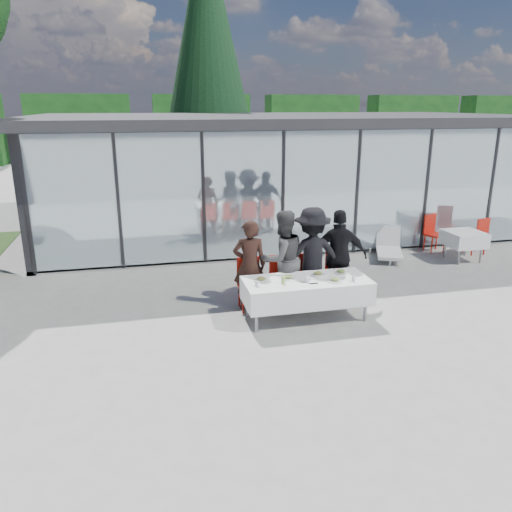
{
  "coord_description": "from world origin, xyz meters",
  "views": [
    {
      "loc": [
        -2.31,
        -7.6,
        3.75
      ],
      "look_at": [
        -0.29,
        1.2,
        0.99
      ],
      "focal_mm": 35.0,
      "sensor_mm": 36.0,
      "label": 1
    }
  ],
  "objects_px": {
    "juice_bottle": "(283,280)",
    "folded_eyeglasses": "(314,283)",
    "diner_chair_b": "(282,278)",
    "spare_table_right": "(464,239)",
    "diner_d": "(339,256)",
    "conifer_tree": "(207,43)",
    "diner_chair_a": "(249,281)",
    "spare_chair_a": "(432,231)",
    "plate_c": "(318,274)",
    "plate_extra": "(335,280)",
    "plate_d": "(341,272)",
    "diner_b": "(283,259)",
    "plate_a": "(261,279)",
    "diner_c": "(312,256)",
    "spare_chair_b": "(478,234)",
    "diner_chair_c": "(310,276)",
    "diner_a": "(250,265)",
    "diner_chair_d": "(337,274)",
    "plate_b": "(288,277)",
    "lounger": "(389,247)",
    "dining_table": "(306,291)"
  },
  "relations": [
    {
      "from": "diner_a",
      "to": "lounger",
      "type": "bearing_deg",
      "value": -142.75
    },
    {
      "from": "plate_c",
      "to": "conifer_tree",
      "type": "relative_size",
      "value": 0.03
    },
    {
      "from": "plate_d",
      "to": "spare_chair_a",
      "type": "height_order",
      "value": "spare_chair_a"
    },
    {
      "from": "plate_b",
      "to": "folded_eyeglasses",
      "type": "height_order",
      "value": "plate_b"
    },
    {
      "from": "diner_d",
      "to": "diner_chair_d",
      "type": "bearing_deg",
      "value": -75.7
    },
    {
      "from": "diner_chair_b",
      "to": "juice_bottle",
      "type": "distance_m",
      "value": 0.95
    },
    {
      "from": "diner_c",
      "to": "diner_chair_b",
      "type": "bearing_deg",
      "value": -0.77
    },
    {
      "from": "folded_eyeglasses",
      "to": "spare_chair_a",
      "type": "relative_size",
      "value": 0.14
    },
    {
      "from": "diner_d",
      "to": "juice_bottle",
      "type": "relative_size",
      "value": 13.19
    },
    {
      "from": "dining_table",
      "to": "diner_a",
      "type": "relative_size",
      "value": 1.31
    },
    {
      "from": "plate_a",
      "to": "diner_c",
      "type": "bearing_deg",
      "value": 27.19
    },
    {
      "from": "diner_b",
      "to": "conifer_tree",
      "type": "height_order",
      "value": "conifer_tree"
    },
    {
      "from": "diner_d",
      "to": "conifer_tree",
      "type": "relative_size",
      "value": 0.17
    },
    {
      "from": "folded_eyeglasses",
      "to": "diner_chair_c",
      "type": "bearing_deg",
      "value": 74.21
    },
    {
      "from": "juice_bottle",
      "to": "folded_eyeglasses",
      "type": "bearing_deg",
      "value": -11.72
    },
    {
      "from": "diner_b",
      "to": "diner_chair_c",
      "type": "bearing_deg",
      "value": 167.8
    },
    {
      "from": "lounger",
      "to": "diner_a",
      "type": "bearing_deg",
      "value": -149.38
    },
    {
      "from": "dining_table",
      "to": "plate_d",
      "type": "relative_size",
      "value": 8.36
    },
    {
      "from": "dining_table",
      "to": "diner_b",
      "type": "xyz_separation_m",
      "value": [
        -0.25,
        0.71,
        0.4
      ]
    },
    {
      "from": "conifer_tree",
      "to": "plate_a",
      "type": "bearing_deg",
      "value": -93.91
    },
    {
      "from": "diner_c",
      "to": "diner_chair_d",
      "type": "bearing_deg",
      "value": -173.49
    },
    {
      "from": "plate_a",
      "to": "plate_b",
      "type": "xyz_separation_m",
      "value": [
        0.49,
        -0.01,
        0.0
      ]
    },
    {
      "from": "diner_chair_a",
      "to": "diner_chair_c",
      "type": "distance_m",
      "value": 1.22
    },
    {
      "from": "diner_chair_c",
      "to": "spare_table_right",
      "type": "distance_m",
      "value": 4.93
    },
    {
      "from": "diner_b",
      "to": "plate_b",
      "type": "xyz_separation_m",
      "value": [
        -0.06,
        -0.59,
        -0.16
      ]
    },
    {
      "from": "diner_b",
      "to": "diner_chair_d",
      "type": "height_order",
      "value": "diner_b"
    },
    {
      "from": "juice_bottle",
      "to": "diner_b",
      "type": "bearing_deg",
      "value": 75.09
    },
    {
      "from": "diner_chair_a",
      "to": "lounger",
      "type": "xyz_separation_m",
      "value": [
        4.17,
        2.43,
        -0.28
      ]
    },
    {
      "from": "diner_chair_d",
      "to": "lounger",
      "type": "xyz_separation_m",
      "value": [
        2.39,
        2.43,
        -0.28
      ]
    },
    {
      "from": "diner_chair_c",
      "to": "juice_bottle",
      "type": "bearing_deg",
      "value": -132.62
    },
    {
      "from": "plate_b",
      "to": "lounger",
      "type": "height_order",
      "value": "plate_b"
    },
    {
      "from": "diner_chair_a",
      "to": "spare_chair_b",
      "type": "bearing_deg",
      "value": 18.18
    },
    {
      "from": "diner_a",
      "to": "spare_chair_a",
      "type": "relative_size",
      "value": 1.77
    },
    {
      "from": "diner_chair_d",
      "to": "folded_eyeglasses",
      "type": "distance_m",
      "value": 1.31
    },
    {
      "from": "plate_d",
      "to": "spare_chair_b",
      "type": "distance_m",
      "value": 5.58
    },
    {
      "from": "plate_d",
      "to": "diner_b",
      "type": "bearing_deg",
      "value": 152.59
    },
    {
      "from": "plate_a",
      "to": "juice_bottle",
      "type": "xyz_separation_m",
      "value": [
        0.33,
        -0.25,
        0.04
      ]
    },
    {
      "from": "diner_chair_a",
      "to": "diner_chair_d",
      "type": "bearing_deg",
      "value": 0.0
    },
    {
      "from": "plate_c",
      "to": "plate_extra",
      "type": "bearing_deg",
      "value": -65.55
    },
    {
      "from": "diner_chair_b",
      "to": "spare_table_right",
      "type": "bearing_deg",
      "value": 18.68
    },
    {
      "from": "diner_d",
      "to": "plate_a",
      "type": "relative_size",
      "value": 6.78
    },
    {
      "from": "diner_a",
      "to": "diner_d",
      "type": "distance_m",
      "value": 1.78
    },
    {
      "from": "plate_a",
      "to": "lounger",
      "type": "bearing_deg",
      "value": 36.75
    },
    {
      "from": "diner_chair_a",
      "to": "spare_chair_a",
      "type": "distance_m",
      "value": 6.18
    },
    {
      "from": "dining_table",
      "to": "lounger",
      "type": "xyz_separation_m",
      "value": [
        3.28,
        3.18,
        -0.28
      ]
    },
    {
      "from": "diner_chair_c",
      "to": "spare_chair_b",
      "type": "relative_size",
      "value": 1.0
    },
    {
      "from": "diner_chair_a",
      "to": "juice_bottle",
      "type": "relative_size",
      "value": 7.02
    },
    {
      "from": "folded_eyeglasses",
      "to": "plate_d",
      "type": "bearing_deg",
      "value": 32.48
    },
    {
      "from": "plate_a",
      "to": "spare_chair_b",
      "type": "distance_m",
      "value": 7.0
    },
    {
      "from": "plate_extra",
      "to": "conifer_tree",
      "type": "distance_m",
      "value": 13.85
    }
  ]
}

